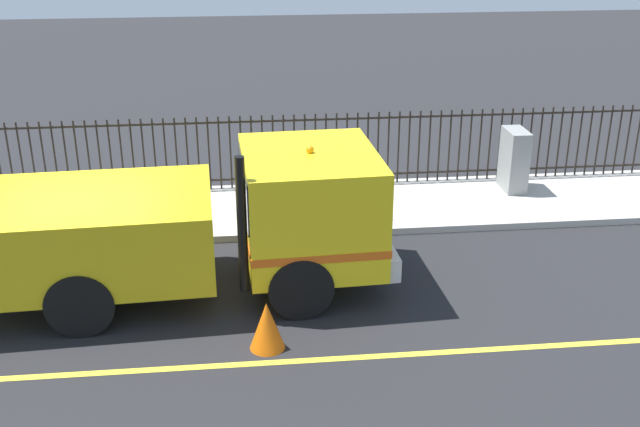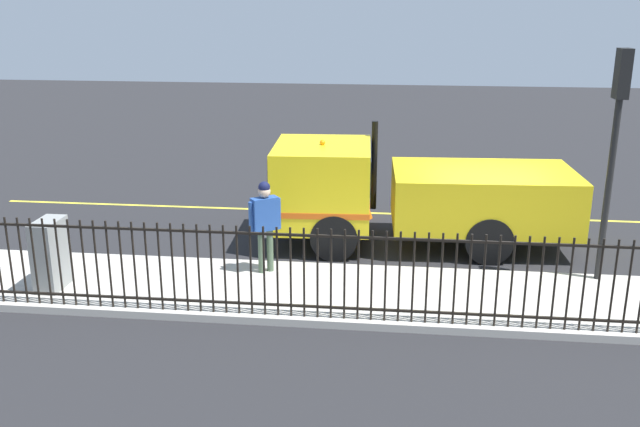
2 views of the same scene
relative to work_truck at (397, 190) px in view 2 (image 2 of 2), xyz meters
The scene contains 9 objects.
ground_plane 2.28m from the work_truck, 87.24° to the left, with size 59.03×59.03×0.00m, color #232326.
sidewalk_slab 3.74m from the work_truck, 32.91° to the left, with size 2.59×26.83×0.13m, color #B7B2A8.
lane_marking 3.16m from the work_truck, 138.57° to the left, with size 0.12×24.15×0.01m, color yellow.
work_truck is the anchor object (origin of this frame).
worker_standing 3.31m from the work_truck, 47.00° to the right, with size 0.47×0.55×1.77m.
iron_fence 4.58m from the work_truck, 25.07° to the left, with size 0.04×22.84×1.52m.
traffic_light_near 4.61m from the work_truck, 63.27° to the left, with size 0.31×0.22×4.18m.
utility_cabinet 7.00m from the work_truck, 60.43° to the right, with size 0.77×0.40×1.26m, color gray.
traffic_cone 2.17m from the work_truck, 155.84° to the right, with size 0.48×0.48×0.69m, color orange.
Camera 2 is at (14.43, -1.91, 5.11)m, focal length 39.42 mm.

